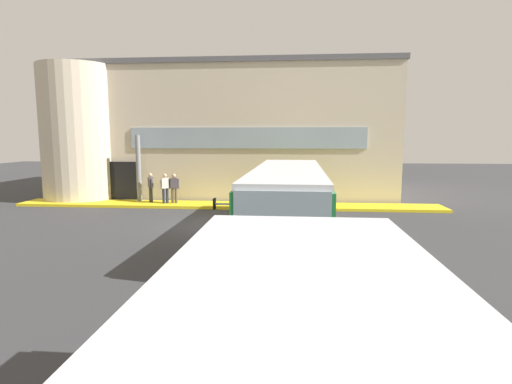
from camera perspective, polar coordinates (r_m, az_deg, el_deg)
The scene contains 10 objects.
ground_plane at distance 17.92m, azimuth -6.63°, elevation -4.67°, with size 80.00×90.00×0.02m, color #353538.
bay_paint_stripes at distance 13.58m, azimuth -1.89°, elevation -8.59°, with size 4.40×3.96×0.01m.
terminal_building at distance 29.05m, azimuth -3.43°, elevation 8.38°, with size 21.36×13.80×8.35m.
boarding_curb at distance 22.54m, azimuth -4.17°, elevation -1.87°, with size 23.56×2.00×0.15m, color yellow.
entry_support_column at distance 24.27m, azimuth -16.29°, elevation 3.24°, with size 0.28×0.28×3.82m, color slate.
bus_main_foreground at distance 15.23m, azimuth 4.53°, elevation -1.69°, with size 3.21×11.66×2.70m.
passenger_near_column at distance 23.76m, azimuth -14.70°, elevation 0.84°, with size 0.40×0.49×1.68m.
passenger_by_doorway at distance 23.16m, azimuth -12.75°, elevation 0.81°, with size 0.53×0.49×1.68m.
passenger_at_curb_edge at distance 23.08m, azimuth -11.52°, elevation 0.74°, with size 0.59×0.27×1.68m.
safety_bollard_yellow at distance 21.01m, azimuth 4.75°, elevation -1.54°, with size 0.18×0.18×0.90m, color yellow.
Camera 1 is at (3.60, -17.14, 3.81)m, focal length 28.25 mm.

